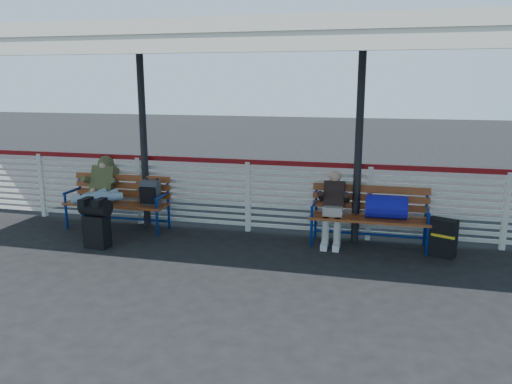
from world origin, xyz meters
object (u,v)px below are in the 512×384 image
(bench_left, at_px, (127,196))
(traveler_man, at_px, (99,193))
(bench_right, at_px, (378,209))
(suitcase_side, at_px, (442,238))
(companion_person, at_px, (333,207))
(luggage_stack, at_px, (96,221))

(bench_left, relative_size, traveler_man, 1.10)
(bench_right, relative_size, suitcase_side, 3.23)
(companion_person, relative_size, suitcase_side, 2.06)
(traveler_man, bearing_deg, bench_right, 5.13)
(luggage_stack, distance_m, suitcase_side, 5.17)
(bench_right, relative_size, traveler_man, 1.10)
(luggage_stack, height_order, companion_person, companion_person)
(bench_left, distance_m, suitcase_side, 5.14)
(bench_left, height_order, suitcase_side, bench_left)
(luggage_stack, relative_size, suitcase_side, 1.37)
(bench_left, distance_m, companion_person, 3.53)
(luggage_stack, height_order, bench_left, bench_left)
(traveler_man, height_order, companion_person, traveler_man)
(bench_left, relative_size, companion_person, 1.57)
(bench_left, bearing_deg, bench_right, 0.75)
(bench_left, bearing_deg, traveler_man, -131.36)
(companion_person, height_order, suitcase_side, companion_person)
(companion_person, bearing_deg, traveler_man, -174.45)
(traveler_man, distance_m, suitcase_side, 5.45)
(luggage_stack, bearing_deg, bench_left, 97.80)
(luggage_stack, relative_size, traveler_man, 0.47)
(suitcase_side, bearing_deg, luggage_stack, -146.03)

